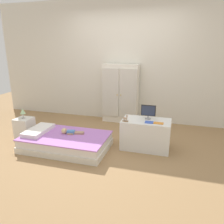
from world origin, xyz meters
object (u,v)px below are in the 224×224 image
tv_stand (146,134)px  book_orange (158,123)px  wardrobe (121,94)px  table_lamp (23,112)px  rocking_horse_toy (126,118)px  bed (66,142)px  doll (68,132)px  book_blue (149,122)px  tv_monitor (148,111)px  nightstand (25,128)px

tv_stand → book_orange: book_orange is taller
wardrobe → book_orange: 1.67m
table_lamp → rocking_horse_toy: 1.96m
bed → doll: doll is taller
book_blue → bed: bearing=-167.8°
tv_monitor → table_lamp: bearing=-172.9°
bed → wardrobe: 1.82m
wardrobe → rocking_horse_toy: (0.44, -1.41, -0.11)m
tv_monitor → book_blue: bearing=-76.1°
bed → tv_stand: bearing=17.0°
bed → nightstand: size_ratio=3.68×
table_lamp → bed: bearing=-11.2°
table_lamp → book_orange: bearing=2.4°
nightstand → tv_monitor: bearing=7.1°
book_blue → tv_stand: bearing=120.3°
bed → book_blue: size_ratio=10.76×
doll → book_orange: 1.53m
doll → nightstand: nightstand is taller
rocking_horse_toy → wardrobe: bearing=107.5°
table_lamp → book_blue: (2.34, 0.10, -0.01)m
bed → wardrobe: wardrobe is taller
tv_stand → bed: bearing=-163.0°
doll → tv_monitor: 1.42m
rocking_horse_toy → book_blue: 0.39m
tv_monitor → book_orange: size_ratio=1.56×
nightstand → book_blue: size_ratio=2.92×
book_orange → tv_monitor: bearing=136.3°
tv_stand → book_orange: bearing=-26.7°
doll → tv_monitor: tv_monitor is taller
tv_stand → book_blue: 0.28m
nightstand → table_lamp: 0.33m
tv_monitor → bed: bearing=-160.1°
bed → table_lamp: bearing=168.8°
doll → book_orange: (1.50, 0.22, 0.23)m
bed → wardrobe: bearing=71.8°
tv_monitor → tv_stand: bearing=-101.2°
tv_monitor → book_orange: (0.19, -0.18, -0.13)m
tv_stand → rocking_horse_toy: (-0.32, -0.15, 0.30)m
table_lamp → wardrobe: (1.52, 1.46, 0.14)m
bed → rocking_horse_toy: rocking_horse_toy is taller
nightstand → table_lamp: table_lamp is taller
book_blue → nightstand: bearing=-177.5°
tv_stand → table_lamp: bearing=-174.8°
rocking_horse_toy → doll: bearing=-170.1°
doll → book_blue: size_ratio=2.90×
tv_stand → rocking_horse_toy: size_ratio=7.00×
wardrobe → tv_monitor: (0.78, -1.17, -0.02)m
doll → nightstand: (-0.98, 0.12, -0.08)m
tv_stand → rocking_horse_toy: 0.47m
doll → book_blue: (1.35, 0.22, 0.23)m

